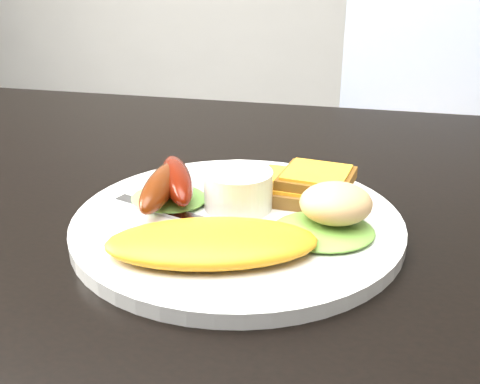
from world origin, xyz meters
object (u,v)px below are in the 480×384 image
object	(u,v)px
dining_chair	(407,189)
plate	(237,223)
person	(183,18)
dining_table	(240,225)

from	to	relation	value
dining_chair	plate	world-z (taller)	plate
dining_chair	plate	bearing A→B (deg)	-79.94
person	plate	bearing A→B (deg)	108.21
dining_chair	plate	xyz separation A→B (m)	(-0.21, -0.87, 0.31)
dining_table	plate	xyz separation A→B (m)	(0.01, -0.05, 0.03)
person	plate	xyz separation A→B (m)	(0.29, -0.73, -0.09)
dining_chair	person	bearing A→B (deg)	-140.38
dining_table	person	bearing A→B (deg)	112.46
dining_chair	plate	distance (m)	0.94
dining_table	dining_chair	xyz separation A→B (m)	(0.22, 0.82, -0.28)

